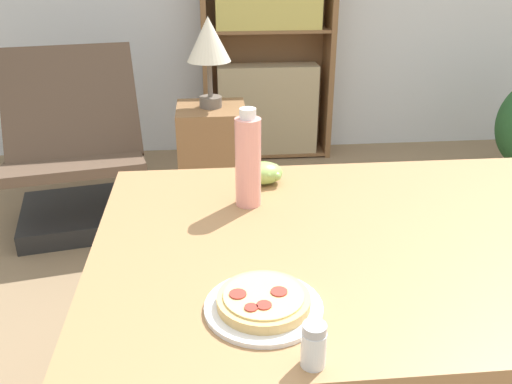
{
  "coord_description": "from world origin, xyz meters",
  "views": [
    {
      "loc": [
        -0.37,
        -1.16,
        1.37
      ],
      "look_at": [
        -0.25,
        0.06,
        0.81
      ],
      "focal_mm": 38.0,
      "sensor_mm": 36.0,
      "label": 1
    }
  ],
  "objects": [
    {
      "name": "bookshelf",
      "position": [
        0.05,
        2.46,
        0.78
      ],
      "size": [
        0.87,
        0.26,
        1.72
      ],
      "color": "brown",
      "rests_on": "ground_plane"
    },
    {
      "name": "lounge_chair_near",
      "position": [
        -1.06,
        1.55,
        0.29
      ],
      "size": [
        0.8,
        0.88,
        0.88
      ],
      "rotation": [
        0.0,
        0.0,
        0.19
      ],
      "color": "black",
      "rests_on": "ground_plane"
    },
    {
      "name": "grape_bunch",
      "position": [
        -0.21,
        0.25,
        0.78
      ],
      "size": [
        0.11,
        0.09,
        0.06
      ],
      "color": "#93BC5B",
      "rests_on": "dining_table"
    },
    {
      "name": "salt_shaker",
      "position": [
        -0.21,
        -0.49,
        0.79
      ],
      "size": [
        0.04,
        0.04,
        0.08
      ],
      "color": "white",
      "rests_on": "dining_table"
    },
    {
      "name": "table_lamp",
      "position": [
        -0.35,
        1.45,
        0.95
      ],
      "size": [
        0.21,
        0.21,
        0.43
      ],
      "color": "#665B51",
      "rests_on": "side_table"
    },
    {
      "name": "dining_table",
      "position": [
        0.02,
        -0.08,
        0.66
      ],
      "size": [
        1.32,
        0.91,
        0.75
      ],
      "color": "#A37549",
      "rests_on": "ground_plane"
    },
    {
      "name": "pizza_on_plate",
      "position": [
        -0.28,
        -0.34,
        0.76
      ],
      "size": [
        0.22,
        0.22,
        0.04
      ],
      "color": "white",
      "rests_on": "dining_table"
    },
    {
      "name": "side_table",
      "position": [
        -0.35,
        1.45,
        0.32
      ],
      "size": [
        0.34,
        0.34,
        0.64
      ],
      "color": "brown",
      "rests_on": "ground_plane"
    },
    {
      "name": "drink_bottle",
      "position": [
        -0.27,
        0.12,
        0.87
      ],
      "size": [
        0.07,
        0.07,
        0.26
      ],
      "color": "pink",
      "rests_on": "dining_table"
    }
  ]
}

